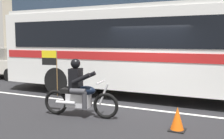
# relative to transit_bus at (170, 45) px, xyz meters

# --- Properties ---
(ground_plane) EXTENTS (60.00, 60.00, 0.00)m
(ground_plane) POSITION_rel_transit_bus_xyz_m (-0.42, -1.19, -1.88)
(ground_plane) COLOR black
(sidewalk_curb) EXTENTS (28.00, 3.80, 0.15)m
(sidewalk_curb) POSITION_rel_transit_bus_xyz_m (-0.42, 3.91, -1.81)
(sidewalk_curb) COLOR #B7B2A8
(sidewalk_curb) RESTS_ON ground_plane
(lane_center_stripe) EXTENTS (26.60, 0.14, 0.01)m
(lane_center_stripe) POSITION_rel_transit_bus_xyz_m (-0.42, -1.79, -1.88)
(lane_center_stripe) COLOR silver
(lane_center_stripe) RESTS_ON ground_plane
(transit_bus) EXTENTS (12.83, 2.66, 3.22)m
(transit_bus) POSITION_rel_transit_bus_xyz_m (0.00, 0.00, 0.00)
(transit_bus) COLOR white
(transit_bus) RESTS_ON ground_plane
(motorcycle_with_rider) EXTENTS (2.18, 0.71, 1.78)m
(motorcycle_with_rider) POSITION_rel_transit_bus_xyz_m (-1.67, -3.27, -1.22)
(motorcycle_with_rider) COLOR black
(motorcycle_with_rider) RESTS_ON ground_plane
(parked_hatchback_downstreet) EXTENTS (4.48, 1.91, 1.64)m
(parked_hatchback_downstreet) POSITION_rel_transit_bus_xyz_m (-9.72, 1.39, -1.03)
(parked_hatchback_downstreet) COLOR silver
(parked_hatchback_downstreet) RESTS_ON ground_plane
(fire_hydrant) EXTENTS (0.22, 0.30, 0.75)m
(fire_hydrant) POSITION_rel_transit_bus_xyz_m (-4.49, 3.01, -1.37)
(fire_hydrant) COLOR gold
(fire_hydrant) RESTS_ON sidewalk_curb
(traffic_cone) EXTENTS (0.36, 0.36, 0.55)m
(traffic_cone) POSITION_rel_transit_bus_xyz_m (0.96, -3.28, -1.63)
(traffic_cone) COLOR #EA590F
(traffic_cone) RESTS_ON ground_plane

